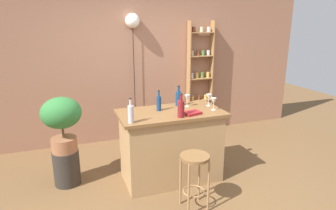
{
  "coord_description": "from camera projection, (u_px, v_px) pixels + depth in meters",
  "views": [
    {
      "loc": [
        -1.26,
        -3.13,
        2.08
      ],
      "look_at": [
        0.05,
        0.55,
        0.97
      ],
      "focal_mm": 31.63,
      "sensor_mm": 36.0,
      "label": 1
    }
  ],
  "objects": [
    {
      "name": "wine_glass_center",
      "position": [
        214.0,
        101.0,
        3.86
      ],
      "size": [
        0.07,
        0.07,
        0.16
      ],
      "color": "silver",
      "rests_on": "kitchen_counter"
    },
    {
      "name": "bottle_wine_red",
      "position": [
        131.0,
        114.0,
        3.37
      ],
      "size": [
        0.07,
        0.07,
        0.29
      ],
      "color": "#B2B2B7",
      "rests_on": "kitchen_counter"
    },
    {
      "name": "wine_glass_left",
      "position": [
        187.0,
        98.0,
        4.02
      ],
      "size": [
        0.07,
        0.07,
        0.16
      ],
      "color": "silver",
      "rests_on": "kitchen_counter"
    },
    {
      "name": "wine_glass_right",
      "position": [
        209.0,
        97.0,
        4.06
      ],
      "size": [
        0.07,
        0.07,
        0.16
      ],
      "color": "silver",
      "rests_on": "kitchen_counter"
    },
    {
      "name": "plant_stool",
      "position": [
        67.0,
        167.0,
        3.87
      ],
      "size": [
        0.34,
        0.34,
        0.46
      ],
      "primitive_type": "cylinder",
      "color": "#2D2823",
      "rests_on": "ground"
    },
    {
      "name": "pendant_globe_light",
      "position": [
        133.0,
        22.0,
        4.87
      ],
      "size": [
        0.24,
        0.24,
        2.2
      ],
      "color": "black",
      "rests_on": "ground"
    },
    {
      "name": "cookbook",
      "position": [
        192.0,
        113.0,
        3.7
      ],
      "size": [
        0.24,
        0.19,
        0.03
      ],
      "primitive_type": "cube",
      "rotation": [
        0.0,
        0.0,
        0.22
      ],
      "color": "maroon",
      "rests_on": "kitchen_counter"
    },
    {
      "name": "kitchen_counter",
      "position": [
        171.0,
        145.0,
        3.95
      ],
      "size": [
        1.36,
        0.73,
        0.95
      ],
      "color": "#A87F51",
      "rests_on": "ground"
    },
    {
      "name": "bottle_olive_oil",
      "position": [
        178.0,
        98.0,
        4.06
      ],
      "size": [
        0.08,
        0.08,
        0.28
      ],
      "color": "navy",
      "rests_on": "kitchen_counter"
    },
    {
      "name": "ground",
      "position": [
        179.0,
        188.0,
        3.81
      ],
      "size": [
        12.0,
        12.0,
        0.0
      ],
      "primitive_type": "plane",
      "color": "brown"
    },
    {
      "name": "bar_stool",
      "position": [
        195.0,
        169.0,
        3.29
      ],
      "size": [
        0.33,
        0.33,
        0.66
      ],
      "color": "#997047",
      "rests_on": "ground"
    },
    {
      "name": "bottle_sauce_amber",
      "position": [
        181.0,
        108.0,
        3.57
      ],
      "size": [
        0.08,
        0.08,
        0.3
      ],
      "color": "maroon",
      "rests_on": "kitchen_counter"
    },
    {
      "name": "potted_plant",
      "position": [
        62.0,
        119.0,
        3.69
      ],
      "size": [
        0.5,
        0.45,
        0.71
      ],
      "color": "#935B3D",
      "rests_on": "plant_stool"
    },
    {
      "name": "spice_shelf",
      "position": [
        200.0,
        79.0,
        5.53
      ],
      "size": [
        0.48,
        0.15,
        2.09
      ],
      "color": "#9E7042",
      "rests_on": "ground"
    },
    {
      "name": "bottle_soda_blue",
      "position": [
        159.0,
        103.0,
        3.84
      ],
      "size": [
        0.06,
        0.06,
        0.27
      ],
      "color": "navy",
      "rests_on": "kitchen_counter"
    },
    {
      "name": "back_wall",
      "position": [
        139.0,
        61.0,
        5.19
      ],
      "size": [
        6.4,
        0.1,
        2.8
      ],
      "primitive_type": "cube",
      "color": "#9E6B51",
      "rests_on": "ground"
    }
  ]
}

